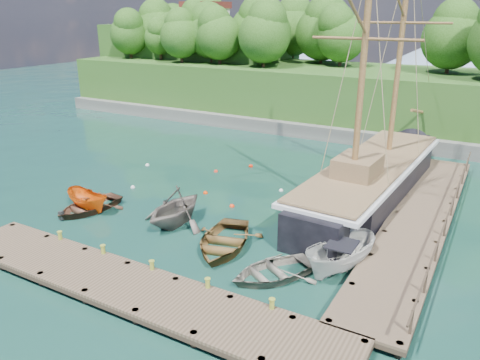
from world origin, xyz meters
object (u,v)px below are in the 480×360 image
at_px(rowboat_1, 176,224).
at_px(rowboat_2, 223,248).
at_px(rowboat_3, 272,277).
at_px(motorboat_orange, 89,209).
at_px(schooner, 371,183).
at_px(cabin_boat_white, 340,271).
at_px(rowboat_0, 89,211).

xyz_separation_m(rowboat_1, rowboat_2, (3.94, -1.17, 0.00)).
bearing_deg(rowboat_3, motorboat_orange, -154.40).
relative_size(rowboat_1, schooner, 0.17).
distance_m(rowboat_1, motorboat_orange, 6.03).
bearing_deg(rowboat_2, schooner, 51.24).
distance_m(rowboat_1, rowboat_2, 4.11).
relative_size(rowboat_2, motorboat_orange, 1.39).
relative_size(rowboat_2, schooner, 0.20).
bearing_deg(rowboat_3, cabin_boat_white, 71.09).
distance_m(rowboat_1, schooner, 12.96).
distance_m(rowboat_0, rowboat_2, 9.73).
height_order(rowboat_2, cabin_boat_white, cabin_boat_white).
xyz_separation_m(rowboat_2, motorboat_orange, (-9.89, 0.16, 0.00)).
bearing_deg(rowboat_3, schooner, 116.00).
bearing_deg(motorboat_orange, rowboat_1, -69.26).
distance_m(rowboat_1, rowboat_3, 7.81).
xyz_separation_m(rowboat_3, motorboat_orange, (-13.35, 1.49, 0.00)).
relative_size(rowboat_1, motorboat_orange, 1.23).
bearing_deg(motorboat_orange, rowboat_3, -85.16).
distance_m(rowboat_2, rowboat_3, 3.71).
height_order(rowboat_0, rowboat_3, rowboat_0).
xyz_separation_m(rowboat_1, schooner, (8.66, 9.58, 1.03)).
relative_size(cabin_boat_white, schooner, 0.18).
bearing_deg(cabin_boat_white, rowboat_3, -122.51).
height_order(rowboat_1, rowboat_3, rowboat_1).
height_order(rowboat_3, schooner, schooner).
bearing_deg(rowboat_3, rowboat_0, -153.83).
bearing_deg(schooner, rowboat_1, -128.91).
xyz_separation_m(motorboat_orange, cabin_boat_white, (15.90, 0.59, 0.00)).
distance_m(cabin_boat_white, schooner, 10.13).
distance_m(rowboat_0, cabin_boat_white, 15.76).
bearing_deg(motorboat_orange, schooner, -42.89).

